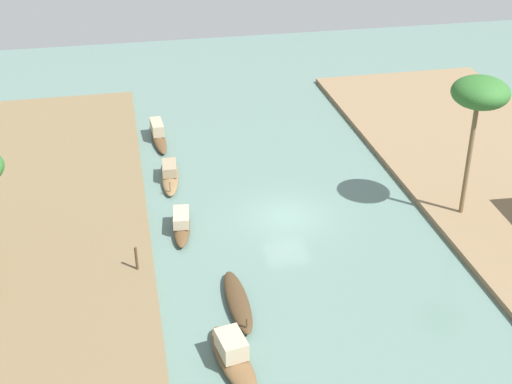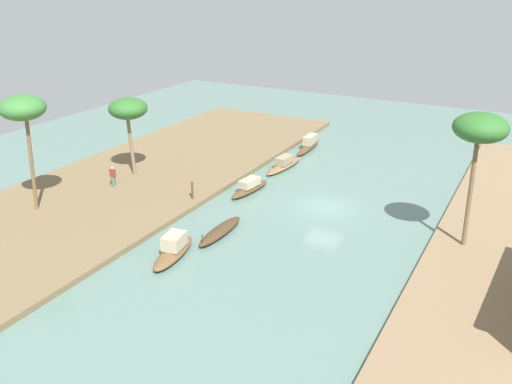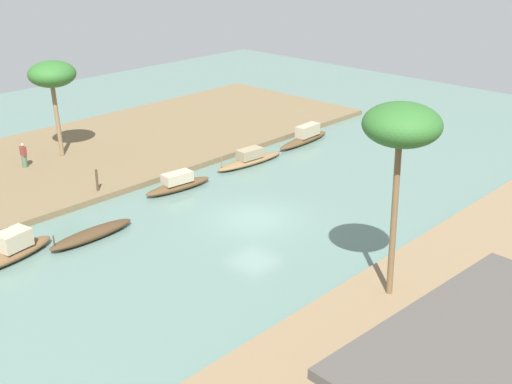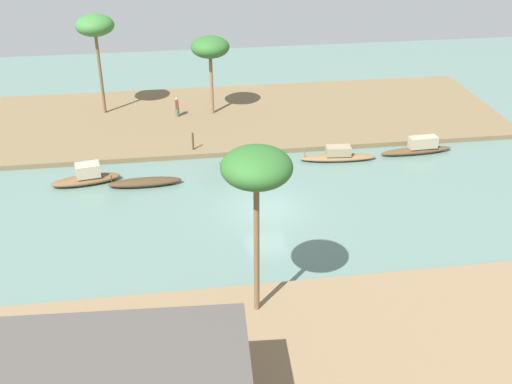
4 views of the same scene
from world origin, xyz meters
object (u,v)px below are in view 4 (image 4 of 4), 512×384
(sampan_open_hull, at_px, (419,148))
(palm_tree_left_near, at_px, (210,48))
(mooring_post, at_px, (193,141))
(palm_tree_left_far, at_px, (95,27))
(sampan_downstream_large, at_px, (251,161))
(sampan_foreground, at_px, (87,177))
(sampan_with_red_awning, at_px, (338,156))
(person_on_near_bank, at_px, (177,108))
(palm_tree_right_tall, at_px, (257,170))
(sampan_midstream, at_px, (145,182))

(sampan_open_hull, bearing_deg, palm_tree_left_near, -37.25)
(mooring_post, relative_size, palm_tree_left_far, 0.16)
(sampan_downstream_large, xyz_separation_m, sampan_foreground, (10.78, 0.94, 0.06))
(sampan_open_hull, height_order, mooring_post, mooring_post)
(sampan_foreground, relative_size, palm_tree_left_near, 0.74)
(sampan_downstream_large, bearing_deg, sampan_foreground, 11.58)
(sampan_with_red_awning, relative_size, palm_tree_left_far, 0.68)
(person_on_near_bank, xyz_separation_m, palm_tree_right_tall, (-2.65, 24.73, 6.35))
(sampan_open_hull, height_order, palm_tree_right_tall, palm_tree_right_tall)
(person_on_near_bank, bearing_deg, mooring_post, 0.23)
(palm_tree_right_tall, bearing_deg, mooring_post, -84.32)
(sampan_midstream, height_order, mooring_post, mooring_post)
(sampan_with_red_awning, relative_size, mooring_post, 4.22)
(palm_tree_right_tall, bearing_deg, sampan_downstream_large, -97.10)
(mooring_post, height_order, palm_tree_left_far, palm_tree_left_far)
(sampan_midstream, relative_size, sampan_foreground, 1.03)
(sampan_open_hull, bearing_deg, palm_tree_right_tall, 45.48)
(sampan_midstream, xyz_separation_m, palm_tree_right_tall, (-5.16, 13.70, 7.14))
(palm_tree_left_far, bearing_deg, mooring_post, 128.97)
(sampan_downstream_large, distance_m, palm_tree_right_tall, 17.14)
(palm_tree_right_tall, bearing_deg, sampan_open_hull, -131.28)
(sampan_with_red_awning, distance_m, sampan_downstream_large, 6.09)
(person_on_near_bank, height_order, palm_tree_left_near, palm_tree_left_near)
(mooring_post, relative_size, palm_tree_right_tall, 0.16)
(sampan_midstream, distance_m, palm_tree_left_near, 13.73)
(sampan_open_hull, height_order, sampan_downstream_large, sampan_open_hull)
(sampan_with_red_awning, distance_m, mooring_post, 10.16)
(sampan_foreground, bearing_deg, mooring_post, -163.68)
(sampan_with_red_awning, relative_size, palm_tree_right_tall, 0.67)
(palm_tree_left_near, distance_m, palm_tree_right_tall, 25.24)
(sampan_open_hull, relative_size, sampan_midstream, 1.14)
(sampan_open_hull, relative_size, sampan_downstream_large, 1.20)
(sampan_with_red_awning, xyz_separation_m, sampan_foreground, (16.87, 1.02, 0.11))
(person_on_near_bank, distance_m, palm_tree_left_near, 5.37)
(palm_tree_left_far, bearing_deg, sampan_open_hull, 155.09)
(sampan_downstream_large, relative_size, palm_tree_right_tall, 0.56)
(mooring_post, height_order, palm_tree_right_tall, palm_tree_right_tall)
(sampan_open_hull, xyz_separation_m, person_on_near_bank, (16.58, -8.85, 0.59))
(sampan_foreground, height_order, palm_tree_left_far, palm_tree_left_far)
(sampan_downstream_large, xyz_separation_m, sampan_midstream, (7.10, 1.82, -0.16))
(sampan_midstream, relative_size, palm_tree_left_far, 0.60)
(sampan_open_hull, distance_m, mooring_post, 15.91)
(sampan_downstream_large, bearing_deg, sampan_midstream, 21.00)
(sampan_downstream_large, height_order, palm_tree_right_tall, palm_tree_right_tall)
(sampan_downstream_large, xyz_separation_m, mooring_post, (3.74, -2.59, 0.58))
(person_on_near_bank, bearing_deg, palm_tree_right_tall, -0.92)
(sampan_open_hull, distance_m, palm_tree_left_near, 17.40)
(sampan_with_red_awning, bearing_deg, sampan_midstream, 12.69)
(mooring_post, xyz_separation_m, palm_tree_left_far, (6.58, -8.13, 6.29))
(sampan_with_red_awning, relative_size, sampan_midstream, 1.14)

